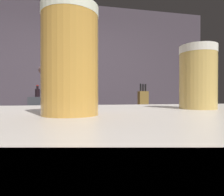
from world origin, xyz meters
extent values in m
cube|color=#4C414B|center=(0.00, 2.20, 1.35)|extent=(5.20, 0.10, 2.70)
cube|color=#49342C|center=(0.35, 0.65, 0.46)|extent=(2.10, 0.60, 0.93)
cube|color=#3B3D43|center=(-0.19, 1.92, 0.53)|extent=(0.80, 0.36, 1.06)
cube|color=#2C2A37|center=(0.06, 0.20, 0.47)|extent=(0.28, 0.20, 0.94)
cylinder|color=black|center=(0.06, 0.20, 1.23)|extent=(0.34, 0.34, 0.57)
sphere|color=#DDA391|center=(0.06, 0.20, 1.62)|extent=(0.22, 0.22, 0.22)
cone|color=#B27A33|center=(0.08, 0.10, 1.37)|extent=(0.18, 0.18, 0.49)
cylinder|color=#DDA391|center=(-0.15, 0.30, 1.30)|extent=(0.17, 0.33, 0.08)
cylinder|color=#DDA391|center=(0.18, 0.40, 1.30)|extent=(0.17, 0.33, 0.08)
cube|color=olive|center=(0.82, 0.67, 1.03)|extent=(0.10, 0.08, 0.20)
cylinder|color=black|center=(0.79, 0.67, 1.17)|extent=(0.02, 0.02, 0.08)
cylinder|color=black|center=(0.82, 0.67, 1.16)|extent=(0.02, 0.02, 0.08)
cylinder|color=black|center=(0.85, 0.67, 1.16)|extent=(0.02, 0.02, 0.08)
cylinder|color=#446C91|center=(0.03, 0.76, 0.95)|extent=(0.21, 0.21, 0.06)
cube|color=silver|center=(0.34, 0.60, 0.93)|extent=(0.24, 0.07, 0.01)
cylinder|color=tan|center=(0.30, -1.00, 1.10)|extent=(0.07, 0.07, 0.11)
cylinder|color=white|center=(0.30, -1.00, 1.17)|extent=(0.07, 0.07, 0.02)
cylinder|color=gold|center=(0.05, -1.08, 1.11)|extent=(0.08, 0.08, 0.14)
cylinder|color=white|center=(0.05, -1.08, 1.19)|extent=(0.08, 0.08, 0.01)
cylinder|color=#2E4F95|center=(-0.20, 1.96, 1.15)|extent=(0.05, 0.05, 0.18)
cylinder|color=#2E4F95|center=(-0.20, 1.96, 1.28)|extent=(0.02, 0.02, 0.07)
cylinder|color=silver|center=(-0.20, 1.96, 1.32)|extent=(0.03, 0.03, 0.01)
cylinder|color=black|center=(-0.49, 1.99, 1.12)|extent=(0.07, 0.07, 0.13)
cylinder|color=black|center=(-0.49, 1.99, 1.21)|extent=(0.03, 0.03, 0.05)
cylinder|color=red|center=(-0.49, 1.99, 1.24)|extent=(0.04, 0.04, 0.01)
cylinder|color=#38579E|center=(-0.04, 1.93, 1.15)|extent=(0.06, 0.06, 0.18)
cylinder|color=#38579E|center=(-0.04, 1.93, 1.28)|extent=(0.03, 0.03, 0.07)
cylinder|color=silver|center=(-0.04, 1.93, 1.32)|extent=(0.03, 0.03, 0.01)
camera|label=1|loc=(0.05, -1.36, 1.07)|focal=31.33mm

